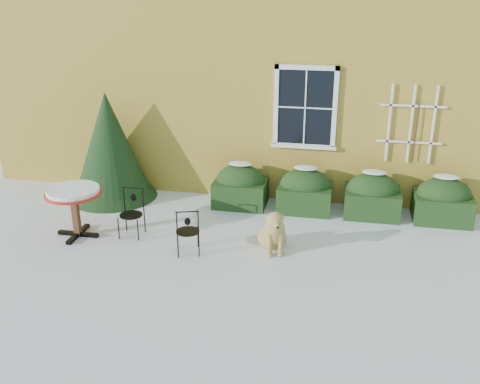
% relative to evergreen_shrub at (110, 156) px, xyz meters
% --- Properties ---
extents(ground, '(80.00, 80.00, 0.00)m').
position_rel_evergreen_shrub_xyz_m(ground, '(3.03, -2.47, -0.89)').
color(ground, white).
rests_on(ground, ground).
extents(house, '(12.40, 8.40, 6.40)m').
position_rel_evergreen_shrub_xyz_m(house, '(3.03, 4.53, 2.32)').
color(house, gold).
rests_on(house, ground).
extents(hedge_row, '(4.95, 0.80, 0.91)m').
position_rel_evergreen_shrub_xyz_m(hedge_row, '(4.68, 0.08, -0.49)').
color(hedge_row, black).
rests_on(hedge_row, ground).
extents(evergreen_shrub, '(1.84, 1.84, 2.22)m').
position_rel_evergreen_shrub_xyz_m(evergreen_shrub, '(0.00, 0.00, 0.00)').
color(evergreen_shrub, black).
rests_on(evergreen_shrub, ground).
extents(bistro_table, '(0.98, 0.98, 0.91)m').
position_rel_evergreen_shrub_xyz_m(bistro_table, '(0.15, -1.90, -0.14)').
color(bistro_table, black).
rests_on(bistro_table, ground).
extents(patio_chair_near, '(0.47, 0.46, 0.83)m').
position_rel_evergreen_shrub_xyz_m(patio_chair_near, '(2.28, -2.15, -0.48)').
color(patio_chair_near, black).
rests_on(patio_chair_near, ground).
extents(patio_chair_far, '(0.41, 0.41, 0.86)m').
position_rel_evergreen_shrub_xyz_m(patio_chair_far, '(1.10, -1.66, -0.47)').
color(patio_chair_far, black).
rests_on(patio_chair_far, ground).
extents(dog, '(0.64, 0.88, 0.79)m').
position_rel_evergreen_shrub_xyz_m(dog, '(3.66, -1.75, -0.58)').
color(dog, tan).
rests_on(dog, ground).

